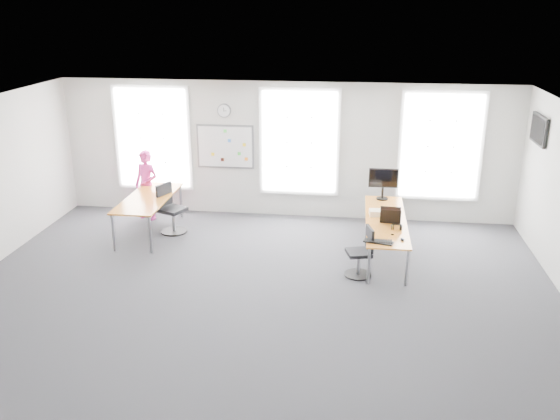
# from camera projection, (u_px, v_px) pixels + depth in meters

# --- Properties ---
(floor) EXTENTS (10.00, 10.00, 0.00)m
(floor) POSITION_uv_depth(u_px,v_px,m) (257.00, 296.00, 9.75)
(floor) COLOR #2E2D33
(floor) RESTS_ON ground
(ceiling) EXTENTS (10.00, 10.00, 0.00)m
(ceiling) POSITION_uv_depth(u_px,v_px,m) (254.00, 115.00, 8.76)
(ceiling) COLOR white
(ceiling) RESTS_ON ground
(wall_back) EXTENTS (10.00, 0.00, 10.00)m
(wall_back) POSITION_uv_depth(u_px,v_px,m) (286.00, 150.00, 13.00)
(wall_back) COLOR silver
(wall_back) RESTS_ON ground
(wall_front) EXTENTS (10.00, 0.00, 10.00)m
(wall_front) POSITION_uv_depth(u_px,v_px,m) (184.00, 352.00, 5.51)
(wall_front) COLOR silver
(wall_front) RESTS_ON ground
(window_left) EXTENTS (1.60, 0.06, 2.20)m
(window_left) POSITION_uv_depth(u_px,v_px,m) (153.00, 138.00, 13.26)
(window_left) COLOR white
(window_left) RESTS_ON wall_back
(window_mid) EXTENTS (1.60, 0.06, 2.20)m
(window_mid) POSITION_uv_depth(u_px,v_px,m) (299.00, 142.00, 12.87)
(window_mid) COLOR white
(window_mid) RESTS_ON wall_back
(window_right) EXTENTS (1.60, 0.06, 2.20)m
(window_right) POSITION_uv_depth(u_px,v_px,m) (441.00, 146.00, 12.50)
(window_right) COLOR white
(window_right) RESTS_ON wall_back
(desk_right) EXTENTS (0.76, 2.85, 0.69)m
(desk_right) POSITION_uv_depth(u_px,v_px,m) (386.00, 222.00, 11.22)
(desk_right) COLOR orange
(desk_right) RESTS_ON ground
(desk_left) EXTENTS (0.86, 2.16, 0.79)m
(desk_left) POSITION_uv_depth(u_px,v_px,m) (148.00, 200.00, 12.19)
(desk_left) COLOR orange
(desk_left) RESTS_ON ground
(chair_right) EXTENTS (0.50, 0.50, 0.90)m
(chair_right) POSITION_uv_depth(u_px,v_px,m) (362.00, 255.00, 10.38)
(chair_right) COLOR black
(chair_right) RESTS_ON ground
(chair_left) EXTENTS (0.62, 0.61, 1.03)m
(chair_left) POSITION_uv_depth(u_px,v_px,m) (171.00, 211.00, 12.36)
(chair_left) COLOR black
(chair_left) RESTS_ON ground
(person) EXTENTS (0.65, 0.52, 1.55)m
(person) POSITION_uv_depth(u_px,v_px,m) (147.00, 185.00, 13.01)
(person) COLOR #D42E8C
(person) RESTS_ON ground
(whiteboard) EXTENTS (1.20, 0.03, 0.90)m
(whiteboard) POSITION_uv_depth(u_px,v_px,m) (225.00, 147.00, 13.11)
(whiteboard) COLOR white
(whiteboard) RESTS_ON wall_back
(wall_clock) EXTENTS (0.30, 0.04, 0.30)m
(wall_clock) POSITION_uv_depth(u_px,v_px,m) (224.00, 111.00, 12.85)
(wall_clock) COLOR gray
(wall_clock) RESTS_ON wall_back
(tv) EXTENTS (0.06, 0.90, 0.55)m
(tv) POSITION_uv_depth(u_px,v_px,m) (539.00, 130.00, 11.20)
(tv) COLOR black
(tv) RESTS_ON wall_right
(keyboard) EXTENTS (0.52, 0.30, 0.02)m
(keyboard) POSITION_uv_depth(u_px,v_px,m) (378.00, 242.00, 10.12)
(keyboard) COLOR black
(keyboard) RESTS_ON desk_right
(mouse) EXTENTS (0.09, 0.12, 0.04)m
(mouse) POSITION_uv_depth(u_px,v_px,m) (402.00, 239.00, 10.20)
(mouse) COLOR black
(mouse) RESTS_ON desk_right
(lens_cap) EXTENTS (0.07, 0.07, 0.01)m
(lens_cap) POSITION_uv_depth(u_px,v_px,m) (392.00, 235.00, 10.46)
(lens_cap) COLOR black
(lens_cap) RESTS_ON desk_right
(headphones) EXTENTS (0.19, 0.10, 0.11)m
(headphones) POSITION_uv_depth(u_px,v_px,m) (396.00, 227.00, 10.68)
(headphones) COLOR black
(headphones) RESTS_ON desk_right
(laptop_sleeve) EXTENTS (0.38, 0.23, 0.31)m
(laptop_sleeve) POSITION_uv_depth(u_px,v_px,m) (390.00, 216.00, 10.94)
(laptop_sleeve) COLOR black
(laptop_sleeve) RESTS_ON desk_right
(paper_stack) EXTENTS (0.33, 0.26, 0.11)m
(paper_stack) POSITION_uv_depth(u_px,v_px,m) (378.00, 213.00, 11.40)
(paper_stack) COLOR #F3E1C1
(paper_stack) RESTS_ON desk_right
(monitor) EXTENTS (0.60, 0.24, 0.66)m
(monitor) POSITION_uv_depth(u_px,v_px,m) (383.00, 181.00, 12.21)
(monitor) COLOR black
(monitor) RESTS_ON desk_right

